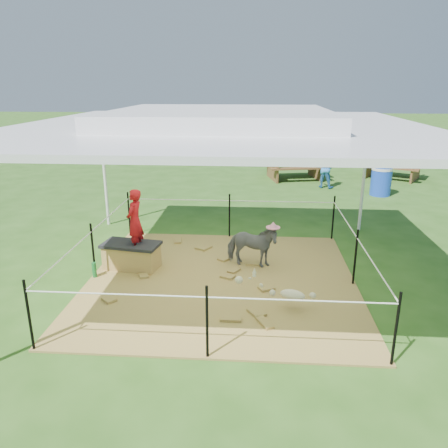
# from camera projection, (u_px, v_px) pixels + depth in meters

# --- Properties ---
(ground) EXTENTS (90.00, 90.00, 0.00)m
(ground) POSITION_uv_depth(u_px,v_px,m) (222.00, 281.00, 7.61)
(ground) COLOR #2D5919
(ground) RESTS_ON ground
(hay_patch) EXTENTS (4.60, 4.60, 0.03)m
(hay_patch) POSITION_uv_depth(u_px,v_px,m) (222.00, 280.00, 7.60)
(hay_patch) COLOR brown
(hay_patch) RESTS_ON ground
(canopy_tent) EXTENTS (6.30, 6.30, 2.90)m
(canopy_tent) POSITION_uv_depth(u_px,v_px,m) (221.00, 123.00, 6.78)
(canopy_tent) COLOR silver
(canopy_tent) RESTS_ON ground
(rope_fence) EXTENTS (4.54, 4.54, 1.00)m
(rope_fence) POSITION_uv_depth(u_px,v_px,m) (221.00, 246.00, 7.41)
(rope_fence) COLOR black
(rope_fence) RESTS_ON ground
(straw_bale) EXTENTS (1.03, 0.63, 0.43)m
(straw_bale) POSITION_uv_depth(u_px,v_px,m) (132.00, 257.00, 8.02)
(straw_bale) COLOR olive
(straw_bale) RESTS_ON hay_patch
(dark_cloth) EXTENTS (1.10, 0.70, 0.05)m
(dark_cloth) POSITION_uv_depth(u_px,v_px,m) (131.00, 245.00, 7.94)
(dark_cloth) COLOR black
(dark_cloth) RESTS_ON straw_bale
(woman) EXTENTS (0.34, 0.46, 1.16)m
(woman) POSITION_uv_depth(u_px,v_px,m) (134.00, 216.00, 7.77)
(woman) COLOR #AB1017
(woman) RESTS_ON straw_bale
(green_bottle) EXTENTS (0.09, 0.09, 0.27)m
(green_bottle) POSITION_uv_depth(u_px,v_px,m) (94.00, 270.00, 7.65)
(green_bottle) COLOR #16672A
(green_bottle) RESTS_ON hay_patch
(pony) EXTENTS (1.02, 0.59, 0.81)m
(pony) POSITION_uv_depth(u_px,v_px,m) (252.00, 246.00, 8.01)
(pony) COLOR #525257
(pony) RESTS_ON hay_patch
(pink_hat) EXTENTS (0.25, 0.25, 0.12)m
(pink_hat) POSITION_uv_depth(u_px,v_px,m) (252.00, 222.00, 7.87)
(pink_hat) COLOR pink
(pink_hat) RESTS_ON pony
(foal) EXTENTS (1.09, 0.83, 0.54)m
(foal) POSITION_uv_depth(u_px,v_px,m) (293.00, 293.00, 6.52)
(foal) COLOR #C5BA90
(foal) RESTS_ON hay_patch
(trash_barrel) EXTENTS (0.67, 0.67, 0.94)m
(trash_barrel) POSITION_uv_depth(u_px,v_px,m) (381.00, 180.00, 13.27)
(trash_barrel) COLOR blue
(trash_barrel) RESTS_ON ground
(picnic_table_near) EXTENTS (2.32, 1.88, 0.85)m
(picnic_table_near) POSITION_uv_depth(u_px,v_px,m) (294.00, 167.00, 15.59)
(picnic_table_near) COLOR brown
(picnic_table_near) RESTS_ON ground
(picnic_table_far) EXTENTS (2.46, 2.25, 0.84)m
(picnic_table_far) POSITION_uv_depth(u_px,v_px,m) (393.00, 166.00, 15.72)
(picnic_table_far) COLOR brown
(picnic_table_far) RESTS_ON ground
(distant_person) EXTENTS (0.78, 0.71, 1.29)m
(distant_person) POSITION_uv_depth(u_px,v_px,m) (325.00, 168.00, 14.21)
(distant_person) COLOR #367FCB
(distant_person) RESTS_ON ground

